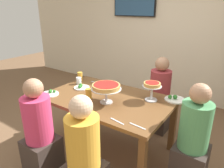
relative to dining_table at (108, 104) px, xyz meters
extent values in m
plane|color=brown|center=(0.00, 0.00, -0.65)|extent=(12.00, 12.00, 0.00)
cube|color=beige|center=(0.00, 2.20, 0.75)|extent=(8.00, 0.12, 2.80)
cube|color=brown|center=(0.00, 0.00, 0.07)|extent=(1.57, 1.00, 0.04)
cube|color=brown|center=(-0.72, -0.44, -0.30)|extent=(0.07, 0.07, 0.70)
cube|color=brown|center=(0.72, -0.44, -0.30)|extent=(0.07, 0.07, 0.70)
cube|color=brown|center=(-0.72, 0.44, -0.30)|extent=(0.07, 0.07, 0.70)
cube|color=brown|center=(0.72, 0.44, -0.30)|extent=(0.07, 0.07, 0.70)
cube|color=black|center=(-0.82, 2.11, 1.23)|extent=(0.95, 0.05, 0.55)
cube|color=navy|center=(-0.82, 2.08, 1.23)|extent=(0.91, 0.01, 0.51)
cylinder|color=gold|center=(0.33, -0.83, 0.05)|extent=(0.30, 0.30, 0.50)
sphere|color=beige|center=(0.33, -0.83, 0.40)|extent=(0.20, 0.20, 0.20)
cube|color=#382D28|center=(-0.33, -0.79, -0.43)|extent=(0.34, 0.34, 0.45)
cylinder|color=#D63866|center=(-0.33, -0.79, 0.05)|extent=(0.30, 0.30, 0.50)
sphere|color=#A87A5B|center=(-0.33, -0.79, 0.40)|extent=(0.20, 0.20, 0.20)
cube|color=#382D28|center=(1.06, 0.01, -0.43)|extent=(0.34, 0.34, 0.45)
cylinder|color=#4C935B|center=(1.06, 0.01, 0.05)|extent=(0.30, 0.30, 0.50)
sphere|color=#A87A5B|center=(1.06, 0.01, 0.40)|extent=(0.20, 0.20, 0.20)
cube|color=#382D28|center=(0.37, 0.82, -0.43)|extent=(0.34, 0.34, 0.45)
cylinder|color=#993338|center=(0.37, 0.82, 0.05)|extent=(0.30, 0.30, 0.50)
sphere|color=#A87A5B|center=(0.37, 0.82, 0.40)|extent=(0.20, 0.20, 0.20)
cylinder|color=silver|center=(0.07, -0.12, 0.09)|extent=(0.15, 0.15, 0.01)
cylinder|color=silver|center=(0.07, -0.12, 0.18)|extent=(0.03, 0.03, 0.16)
cylinder|color=silver|center=(0.07, -0.12, 0.26)|extent=(0.36, 0.36, 0.01)
cylinder|color=tan|center=(0.07, -0.12, 0.29)|extent=(0.33, 0.33, 0.05)
cylinder|color=maroon|center=(0.07, -0.12, 0.32)|extent=(0.29, 0.29, 0.00)
cylinder|color=silver|center=(0.48, 0.23, 0.09)|extent=(0.15, 0.15, 0.01)
cylinder|color=silver|center=(0.48, 0.23, 0.18)|extent=(0.03, 0.03, 0.17)
cylinder|color=silver|center=(0.48, 0.23, 0.27)|extent=(0.23, 0.23, 0.01)
cylinder|color=tan|center=(0.48, 0.23, 0.29)|extent=(0.20, 0.20, 0.04)
cylinder|color=maroon|center=(0.48, 0.23, 0.32)|extent=(0.16, 0.16, 0.00)
cylinder|color=white|center=(-0.67, -0.35, 0.09)|extent=(0.23, 0.23, 0.01)
sphere|color=#2D7028|center=(-0.65, -0.29, 0.12)|extent=(0.04, 0.04, 0.04)
sphere|color=#2D7028|center=(-0.68, -0.33, 0.12)|extent=(0.04, 0.04, 0.04)
sphere|color=#2D7028|center=(-0.69, -0.31, 0.12)|extent=(0.04, 0.04, 0.04)
cylinder|color=white|center=(0.72, 0.40, 0.09)|extent=(0.25, 0.25, 0.01)
sphere|color=#2D7028|center=(0.72, 0.41, 0.13)|extent=(0.05, 0.05, 0.05)
sphere|color=#2D7028|center=(0.67, 0.38, 0.13)|extent=(0.05, 0.05, 0.05)
cylinder|color=white|center=(-0.48, 0.06, 0.09)|extent=(0.22, 0.22, 0.01)
sphere|color=#2D7028|center=(-0.49, 0.05, 0.13)|extent=(0.06, 0.06, 0.06)
sphere|color=#2D7028|center=(-0.48, 0.01, 0.12)|extent=(0.05, 0.05, 0.05)
cylinder|color=gold|center=(-0.70, 0.27, 0.16)|extent=(0.08, 0.08, 0.14)
cylinder|color=gold|center=(-0.17, -0.16, 0.15)|extent=(0.08, 0.08, 0.13)
cylinder|color=white|center=(-0.63, 0.16, 0.14)|extent=(0.08, 0.08, 0.10)
cube|color=silver|center=(-0.45, 0.34, 0.09)|extent=(0.18, 0.02, 0.00)
cube|color=silver|center=(0.42, -0.42, 0.09)|extent=(0.18, 0.05, 0.00)
cube|color=silver|center=(0.62, -0.38, 0.09)|extent=(0.18, 0.03, 0.00)
camera|label=1|loc=(1.40, -1.93, 1.16)|focal=33.35mm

